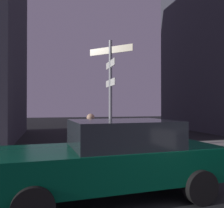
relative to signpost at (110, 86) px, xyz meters
The scene contains 4 objects.
sidewalk_kerb 2.57m from the signpost, 54.14° to the left, with size 40.00×2.72×0.14m, color gray.
signpost is the anchor object (origin of this frame).
car_far_oncoming 4.09m from the signpost, 103.57° to the right, with size 4.62×2.14×1.52m.
cyclist 2.62m from the signpost, 119.70° to the right, with size 1.82×0.36×1.61m.
Camera 1 is at (-2.54, -1.87, 1.80)m, focal length 38.85 mm.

